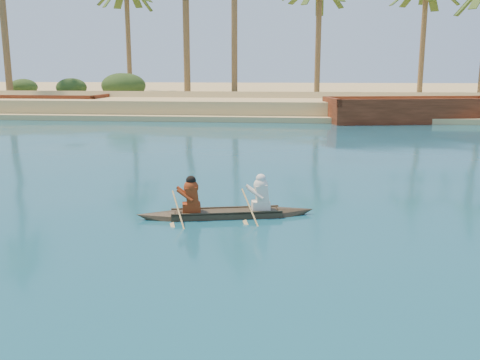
# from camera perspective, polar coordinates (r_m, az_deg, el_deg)

# --- Properties ---
(sandy_embankment) EXTENTS (150.00, 51.00, 1.50)m
(sandy_embankment) POSITION_cam_1_polar(r_m,az_deg,el_deg) (60.39, 12.26, 8.72)
(sandy_embankment) COLOR tan
(sandy_embankment) RESTS_ON ground
(palm_grove) EXTENTS (110.00, 14.00, 16.00)m
(palm_grove) POSITION_cam_1_polar(r_m,az_deg,el_deg) (48.72, 14.17, 16.76)
(palm_grove) COLOR #384A1A
(palm_grove) RESTS_ON ground
(shrub_cluster) EXTENTS (100.00, 6.00, 2.40)m
(shrub_cluster) POSITION_cam_1_polar(r_m,az_deg,el_deg) (45.10, 14.34, 8.52)
(shrub_cluster) COLOR #193513
(shrub_cluster) RESTS_ON ground
(canoe) EXTENTS (4.33, 1.53, 1.19)m
(canoe) POSITION_cam_1_polar(r_m,az_deg,el_deg) (12.85, -1.46, -2.97)
(canoe) COLOR #3C3320
(canoe) RESTS_ON ground
(barge_left) EXTENTS (11.08, 3.86, 1.84)m
(barge_left) POSITION_cam_1_polar(r_m,az_deg,el_deg) (45.04, -20.92, 7.39)
(barge_left) COLOR maroon
(barge_left) RESTS_ON ground
(barge_mid) EXTENTS (12.03, 6.06, 1.92)m
(barge_mid) POSITION_cam_1_polar(r_m,az_deg,el_deg) (37.78, 18.01, 6.93)
(barge_mid) COLOR maroon
(barge_mid) RESTS_ON ground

